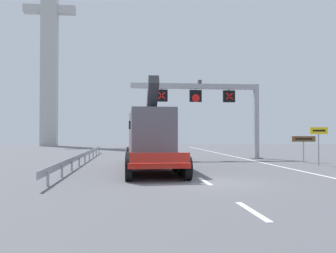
# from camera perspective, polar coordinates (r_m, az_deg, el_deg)

# --- Properties ---
(ground) EXTENTS (112.00, 112.00, 0.00)m
(ground) POSITION_cam_1_polar(r_m,az_deg,el_deg) (16.34, 6.91, -8.69)
(ground) COLOR #5B5B60
(lane_markings) EXTENTS (0.20, 72.91, 0.01)m
(lane_markings) POSITION_cam_1_polar(r_m,az_deg,el_deg) (45.13, -1.74, -3.88)
(lane_markings) COLOR silver
(lane_markings) RESTS_ON ground
(edge_line_right) EXTENTS (0.20, 63.00, 0.01)m
(edge_line_right) POSITION_cam_1_polar(r_m,az_deg,el_deg) (29.55, 13.45, -5.28)
(edge_line_right) COLOR silver
(edge_line_right) RESTS_ON ground
(overhead_lane_gantry) EXTENTS (11.35, 0.90, 6.76)m
(overhead_lane_gantry) POSITION_cam_1_polar(r_m,az_deg,el_deg) (31.63, 6.94, 4.40)
(overhead_lane_gantry) COLOR #9EA0A5
(overhead_lane_gantry) RESTS_ON ground
(heavy_haul_truck_red) EXTENTS (3.06, 14.08, 5.30)m
(heavy_haul_truck_red) POSITION_cam_1_polar(r_m,az_deg,el_deg) (24.01, -3.03, -1.53)
(heavy_haul_truck_red) COLOR red
(heavy_haul_truck_red) RESTS_ON ground
(exit_sign_yellow) EXTENTS (1.25, 0.15, 2.60)m
(exit_sign_yellow) POSITION_cam_1_polar(r_m,az_deg,el_deg) (26.84, 22.53, -1.56)
(exit_sign_yellow) COLOR #9EA0A5
(exit_sign_yellow) RESTS_ON ground
(tourist_info_sign_brown) EXTENTS (1.84, 0.15, 1.97)m
(tourist_info_sign_brown) POSITION_cam_1_polar(r_m,az_deg,el_deg) (29.38, 20.47, -2.27)
(tourist_info_sign_brown) COLOR #9EA0A5
(tourist_info_sign_brown) RESTS_ON ground
(guardrail_left) EXTENTS (0.13, 27.88, 0.76)m
(guardrail_left) POSITION_cam_1_polar(r_m,az_deg,el_deg) (27.98, -12.99, -4.38)
(guardrail_left) COLOR #999EA3
(guardrail_left) RESTS_ON ground
(bridge_pylon_distant) EXTENTS (9.00, 2.00, 39.32)m
(bridge_pylon_distant) POSITION_cam_1_polar(r_m,az_deg,el_deg) (70.36, -18.05, 13.64)
(bridge_pylon_distant) COLOR #B7B7B2
(bridge_pylon_distant) RESTS_ON ground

